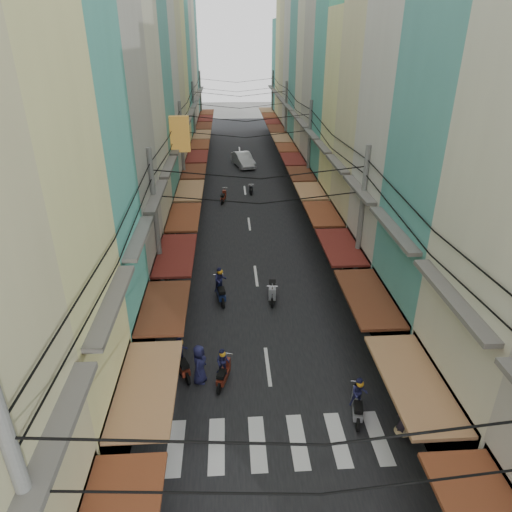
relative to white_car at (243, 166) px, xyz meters
name	(u,v)px	position (x,y,z in m)	size (l,w,h in m)	color
ground	(264,338)	(-0.17, -30.18, 0.00)	(160.00, 160.00, 0.00)	slate
road	(246,198)	(-0.17, -10.18, 0.01)	(10.00, 80.00, 0.02)	black
sidewalk_left	(169,199)	(-6.67, -10.18, 0.03)	(3.00, 80.00, 0.06)	gray
sidewalk_right	(321,196)	(6.33, -10.18, 0.03)	(3.00, 80.00, 0.06)	gray
crosswalk	(278,442)	(-0.17, -36.18, 0.03)	(7.55, 2.40, 0.01)	silver
building_row_left	(131,80)	(-8.09, -13.62, 9.78)	(7.80, 67.67, 23.70)	#B9B6AA
building_row_right	(359,85)	(7.74, -13.74, 9.41)	(7.80, 68.98, 22.59)	teal
utility_poles	(248,131)	(-0.17, -15.17, 6.59)	(10.20, 66.13, 8.20)	slate
white_car	(243,166)	(0.00, 0.00, 0.00)	(5.12, 2.01, 1.81)	silver
bicycle	(451,375)	(7.33, -33.18, 0.00)	(0.56, 1.50, 1.03)	black
moving_scooters	(243,302)	(-1.08, -27.86, 0.53)	(7.08, 27.87, 1.92)	black
parked_scooters	(369,385)	(3.59, -34.06, 0.46)	(12.62, 12.41, 0.93)	black
pedestrians	(166,300)	(-4.81, -28.30, 1.08)	(12.14, 14.28, 2.26)	#28202A
market_umbrella	(495,387)	(7.03, -36.24, 2.12)	(2.28, 2.28, 2.40)	#B2B2B7
traffic_sign	(425,391)	(4.61, -36.33, 2.17)	(0.10, 0.65, 2.97)	slate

